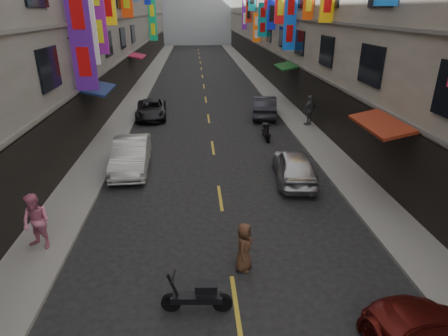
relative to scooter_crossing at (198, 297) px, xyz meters
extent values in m
cube|color=slate|center=(-5.02, 30.13, -0.38)|extent=(2.00, 90.00, 0.12)
cube|color=slate|center=(6.98, 30.13, -0.38)|extent=(2.00, 90.00, 0.12)
cube|color=black|center=(-5.97, 30.13, 1.06)|extent=(0.12, 85.50, 3.00)
cube|color=#66635E|center=(-5.96, 30.13, 2.76)|extent=(0.16, 90.00, 0.14)
cube|color=#66635E|center=(-5.96, 30.13, 5.96)|extent=(0.16, 90.00, 0.14)
cube|color=black|center=(7.93, 30.13, 1.06)|extent=(0.12, 85.50, 3.00)
cube|color=#66635E|center=(7.92, 30.13, 2.76)|extent=(0.16, 90.00, 0.14)
cube|color=#66635E|center=(7.92, 30.13, 5.96)|extent=(0.16, 90.00, 0.14)
cube|color=#451578|center=(-5.37, 12.31, 5.34)|extent=(1.10, 0.18, 5.05)
cylinder|color=black|center=(-5.42, 12.31, 5.34)|extent=(1.20, 0.08, 0.08)
cube|color=silver|center=(-5.48, 14.20, 5.65)|extent=(0.89, 0.18, 3.62)
cylinder|color=black|center=(-5.53, 14.20, 5.65)|extent=(0.99, 0.08, 0.08)
cube|color=#79167D|center=(-5.43, 16.36, 6.45)|extent=(0.98, 0.18, 4.58)
cylinder|color=black|center=(-5.48, 16.36, 6.45)|extent=(1.08, 0.08, 0.08)
cube|color=blue|center=(7.42, 22.50, 5.90)|extent=(0.92, 0.18, 4.39)
cylinder|color=black|center=(7.47, 22.50, 5.90)|extent=(1.02, 0.08, 0.08)
cube|color=#1120CB|center=(7.46, 30.01, 7.36)|extent=(0.83, 0.18, 5.07)
cylinder|color=black|center=(7.51, 30.01, 7.36)|extent=(0.93, 0.08, 0.08)
cube|color=#0B8285|center=(7.40, 34.28, 5.60)|extent=(0.97, 0.18, 3.33)
cylinder|color=black|center=(7.45, 34.28, 5.60)|extent=(1.07, 0.08, 0.08)
cube|color=#FF610E|center=(7.43, 38.19, 4.69)|extent=(0.90, 0.18, 3.17)
cylinder|color=black|center=(7.48, 38.19, 4.69)|extent=(1.00, 0.08, 0.08)
cube|color=red|center=(7.49, 45.81, 6.76)|extent=(0.78, 0.18, 3.58)
cylinder|color=black|center=(7.54, 45.81, 6.76)|extent=(0.88, 0.08, 0.08)
cube|color=#0D925A|center=(-5.38, 48.02, 5.28)|extent=(1.07, 0.18, 5.38)
cylinder|color=black|center=(-5.43, 48.02, 5.28)|extent=(1.17, 0.08, 0.08)
cube|color=#5F198B|center=(7.52, 50.27, 6.58)|extent=(0.73, 0.18, 5.41)
cylinder|color=black|center=(7.57, 50.27, 6.58)|extent=(0.83, 0.08, 0.08)
cube|color=maroon|center=(7.28, 6.13, 2.56)|extent=(1.39, 3.20, 0.41)
cube|color=navy|center=(-5.32, 14.13, 2.56)|extent=(1.39, 3.20, 0.41)
cube|color=#134718|center=(7.28, 22.13, 2.56)|extent=(1.39, 3.20, 0.41)
cube|color=maroon|center=(-5.32, 30.13, 2.56)|extent=(1.39, 3.20, 0.41)
cube|color=gold|center=(0.98, 0.13, -0.44)|extent=(0.12, 2.20, 0.01)
cube|color=gold|center=(0.98, 6.13, -0.44)|extent=(0.12, 2.20, 0.01)
cube|color=gold|center=(0.98, 12.13, -0.44)|extent=(0.12, 2.20, 0.01)
cube|color=gold|center=(0.98, 18.13, -0.44)|extent=(0.12, 2.20, 0.01)
cube|color=gold|center=(0.98, 24.13, -0.44)|extent=(0.12, 2.20, 0.01)
cube|color=gold|center=(0.98, 30.13, -0.44)|extent=(0.12, 2.20, 0.01)
cube|color=gold|center=(0.98, 36.13, -0.44)|extent=(0.12, 2.20, 0.01)
cube|color=gold|center=(0.98, 42.13, -0.44)|extent=(0.12, 2.20, 0.01)
cube|color=gold|center=(0.98, 48.13, -0.44)|extent=(0.12, 2.20, 0.01)
cube|color=gold|center=(0.98, 54.13, -0.44)|extent=(0.12, 2.20, 0.01)
cube|color=gold|center=(0.98, 60.13, -0.44)|extent=(0.12, 2.20, 0.01)
cube|color=gold|center=(0.98, 66.13, -0.44)|extent=(0.12, 2.20, 0.01)
cylinder|color=black|center=(-0.68, 0.05, -0.19)|extent=(0.51, 0.16, 0.50)
cylinder|color=black|center=(0.62, -0.05, -0.19)|extent=(0.51, 0.16, 0.50)
cube|color=black|center=(-0.03, 0.00, -0.04)|extent=(1.32, 0.40, 0.18)
cube|color=black|center=(0.22, -0.02, 0.31)|extent=(0.57, 0.36, 0.22)
cylinder|color=black|center=(-0.58, 0.05, 0.26)|extent=(0.36, 0.11, 0.88)
cylinder|color=black|center=(-0.58, 0.05, 0.61)|extent=(0.10, 0.50, 0.06)
cylinder|color=black|center=(4.18, 12.74, -0.19)|extent=(0.12, 0.50, 0.50)
cylinder|color=black|center=(4.18, 14.04, -0.19)|extent=(0.12, 0.50, 0.50)
cube|color=black|center=(4.18, 13.39, -0.04)|extent=(0.31, 1.30, 0.18)
cube|color=black|center=(4.18, 13.64, 0.31)|extent=(0.32, 0.55, 0.22)
cylinder|color=black|center=(4.18, 12.84, 0.26)|extent=(0.08, 0.35, 0.88)
cylinder|color=black|center=(4.18, 12.84, 0.61)|extent=(0.50, 0.06, 0.06)
imported|color=silver|center=(-3.02, 9.38, 0.30)|extent=(1.77, 4.59, 1.49)
imported|color=black|center=(-3.02, 18.65, 0.17)|extent=(2.33, 4.54, 1.22)
imported|color=#B5B5BA|center=(4.38, 7.60, 0.27)|extent=(2.09, 4.30, 1.41)
imported|color=#27262E|center=(4.98, 18.38, 0.30)|extent=(2.30, 4.68, 1.48)
imported|color=pink|center=(-4.91, 2.97, 0.61)|extent=(1.07, 0.92, 1.86)
imported|color=#525254|center=(7.41, 15.73, 0.64)|extent=(1.29, 1.16, 1.92)
imported|color=#4F311F|center=(1.36, 1.56, 0.32)|extent=(0.74, 0.87, 1.52)
camera|label=1|loc=(0.09, -7.39, 6.65)|focal=30.00mm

